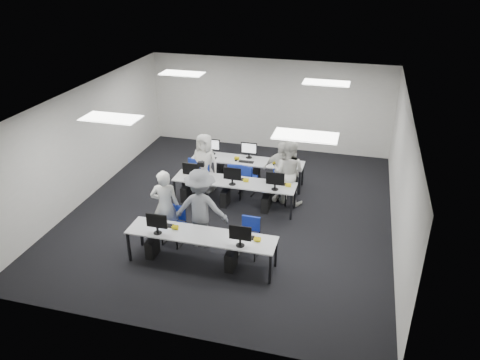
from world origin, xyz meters
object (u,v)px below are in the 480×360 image
(chair_5, at_px, (200,178))
(student_3, at_px, (281,172))
(chair_2, at_px, (201,185))
(chair_7, at_px, (280,189))
(chair_3, at_px, (234,187))
(chair_1, at_px, (249,244))
(desk_front, at_px, (201,237))
(chair_4, at_px, (279,192))
(student_1, at_px, (288,172))
(student_0, at_px, (165,206))
(student_2, at_px, (205,163))
(chair_0, at_px, (175,232))
(desk_mid, at_px, (234,183))
(chair_6, at_px, (248,183))
(photographer, at_px, (201,208))

(chair_5, bearing_deg, student_3, 16.78)
(chair_2, xyz_separation_m, chair_7, (2.15, 0.35, -0.00))
(chair_3, height_order, student_3, student_3)
(chair_5, bearing_deg, chair_1, -32.68)
(desk_front, bearing_deg, chair_2, 109.68)
(chair_4, bearing_deg, student_1, 10.03)
(chair_3, xyz_separation_m, chair_4, (1.25, 0.02, 0.00))
(chair_4, bearing_deg, desk_front, -112.70)
(chair_1, relative_size, student_3, 0.52)
(chair_2, distance_m, student_0, 2.41)
(desk_front, xyz_separation_m, student_2, (-1.02, 3.27, 0.16))
(chair_4, relative_size, student_2, 0.52)
(chair_0, bearing_deg, desk_front, -24.96)
(chair_4, bearing_deg, student_0, -135.57)
(desk_mid, relative_size, student_0, 1.83)
(desk_front, xyz_separation_m, chair_2, (-1.09, 3.04, -0.41))
(chair_2, height_order, student_3, student_3)
(chair_2, xyz_separation_m, student_3, (2.19, 0.22, 0.57))
(chair_6, bearing_deg, desk_mid, -89.18)
(chair_1, xyz_separation_m, student_2, (-1.92, 2.69, 0.56))
(chair_4, bearing_deg, chair_5, 170.23)
(chair_4, relative_size, student_1, 0.49)
(chair_7, relative_size, photographer, 0.45)
(chair_0, distance_m, student_0, 0.65)
(chair_5, distance_m, student_1, 2.62)
(chair_4, distance_m, chair_7, 0.24)
(chair_1, bearing_deg, chair_2, 130.19)
(chair_4, distance_m, chair_6, 0.99)
(chair_5, xyz_separation_m, student_1, (2.54, -0.20, 0.59))
(chair_5, distance_m, student_0, 2.76)
(student_1, bearing_deg, chair_1, 94.35)
(chair_2, bearing_deg, photographer, -64.14)
(chair_5, relative_size, student_1, 0.53)
(desk_mid, relative_size, chair_5, 3.45)
(chair_4, bearing_deg, chair_6, 157.73)
(chair_2, bearing_deg, student_2, 80.02)
(chair_1, height_order, chair_5, chair_5)
(chair_1, bearing_deg, chair_5, 128.40)
(photographer, bearing_deg, chair_1, 168.02)
(desk_mid, bearing_deg, chair_5, 146.94)
(student_3, bearing_deg, chair_3, -163.21)
(desk_mid, distance_m, chair_1, 2.25)
(chair_1, bearing_deg, photographer, 175.32)
(student_2, bearing_deg, chair_2, -96.63)
(desk_mid, distance_m, student_1, 1.45)
(student_1, relative_size, student_3, 1.05)
(chair_2, bearing_deg, chair_0, -78.86)
(chair_5, relative_size, photographer, 0.50)
(student_2, bearing_deg, chair_3, 0.26)
(chair_1, bearing_deg, student_1, 82.45)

